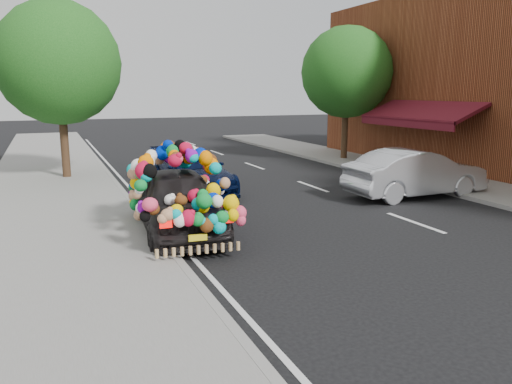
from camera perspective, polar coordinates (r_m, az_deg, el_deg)
ground at (r=10.61m, az=2.62°, el=-5.48°), size 100.00×100.00×0.00m
sidewalk at (r=9.65m, az=-21.34°, el=-7.66°), size 4.00×60.00×0.12m
kerb at (r=9.86m, az=-9.89°, el=-6.59°), size 0.15×60.00×0.13m
footpath_far at (r=17.76m, az=22.79°, el=0.73°), size 3.00×40.00×0.12m
lane_markings at (r=12.53m, az=17.69°, el=-3.34°), size 6.00×50.00×0.01m
tree_near_sidewalk at (r=18.69m, az=-21.65°, el=13.54°), size 4.20×4.20×6.13m
tree_far_b at (r=22.83m, az=10.32°, el=13.30°), size 4.00×4.00×5.90m
plush_art_car at (r=11.03m, az=-8.90°, el=0.67°), size 2.39×4.50×2.06m
navy_sedan at (r=15.67m, az=-7.36°, el=2.37°), size 2.01×4.50×1.28m
silver_hatchback at (r=15.49m, az=17.76°, el=2.06°), size 4.30×1.51×1.41m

